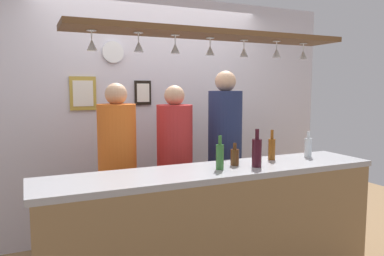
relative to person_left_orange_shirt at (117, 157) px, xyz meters
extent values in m
cube|color=silver|center=(0.59, 0.68, 0.30)|extent=(4.40, 0.06, 2.60)
cube|color=#99999E|center=(0.59, -0.77, -0.03)|extent=(2.70, 0.55, 0.04)
cube|color=olive|center=(0.59, -1.02, -0.52)|extent=(2.65, 0.04, 0.95)
cube|color=brown|center=(0.59, -0.72, 1.01)|extent=(2.20, 0.36, 0.04)
cylinder|color=silver|center=(-0.31, -0.69, 0.99)|extent=(0.06, 0.06, 0.00)
cylinder|color=silver|center=(-0.31, -0.69, 0.96)|extent=(0.01, 0.01, 0.06)
cone|color=silver|center=(-0.31, -0.69, 0.90)|extent=(0.07, 0.07, 0.08)
cylinder|color=silver|center=(0.00, -0.72, 0.99)|extent=(0.06, 0.06, 0.00)
cylinder|color=silver|center=(0.00, -0.72, 0.96)|extent=(0.01, 0.01, 0.06)
cone|color=silver|center=(0.00, -0.72, 0.90)|extent=(0.07, 0.07, 0.08)
cylinder|color=silver|center=(0.27, -0.71, 0.99)|extent=(0.06, 0.06, 0.00)
cylinder|color=silver|center=(0.27, -0.71, 0.96)|extent=(0.01, 0.01, 0.06)
cone|color=silver|center=(0.27, -0.71, 0.90)|extent=(0.07, 0.07, 0.08)
cylinder|color=silver|center=(0.57, -0.68, 0.99)|extent=(0.06, 0.06, 0.00)
cylinder|color=silver|center=(0.57, -0.68, 0.96)|extent=(0.01, 0.01, 0.06)
cone|color=silver|center=(0.57, -0.68, 0.90)|extent=(0.07, 0.07, 0.08)
cylinder|color=silver|center=(0.88, -0.67, 0.99)|extent=(0.06, 0.06, 0.00)
cylinder|color=silver|center=(0.88, -0.67, 0.96)|extent=(0.01, 0.01, 0.06)
cone|color=silver|center=(0.88, -0.67, 0.90)|extent=(0.07, 0.07, 0.08)
cylinder|color=silver|center=(1.15, -0.73, 0.99)|extent=(0.06, 0.06, 0.00)
cylinder|color=silver|center=(1.15, -0.73, 0.96)|extent=(0.01, 0.01, 0.06)
cone|color=silver|center=(1.15, -0.73, 0.90)|extent=(0.07, 0.07, 0.08)
cylinder|color=silver|center=(1.47, -0.69, 0.99)|extent=(0.06, 0.06, 0.00)
cylinder|color=silver|center=(1.47, -0.69, 0.96)|extent=(0.01, 0.01, 0.06)
cone|color=silver|center=(1.47, -0.69, 0.90)|extent=(0.07, 0.07, 0.08)
cube|color=#2D334C|center=(0.00, 0.00, -0.60)|extent=(0.17, 0.18, 0.79)
cylinder|color=orange|center=(0.00, 0.00, 0.13)|extent=(0.34, 0.34, 0.68)
sphere|color=tan|center=(0.00, 0.00, 0.56)|extent=(0.19, 0.19, 0.19)
cube|color=#2D334C|center=(0.55, 0.00, -0.61)|extent=(0.17, 0.18, 0.78)
cylinder|color=red|center=(0.55, 0.00, 0.12)|extent=(0.34, 0.34, 0.67)
sphere|color=tan|center=(0.55, 0.00, 0.54)|extent=(0.19, 0.19, 0.19)
cube|color=#2D334C|center=(1.09, 0.00, -0.57)|extent=(0.17, 0.18, 0.84)
cylinder|color=navy|center=(1.09, 0.00, 0.22)|extent=(0.34, 0.34, 0.73)
sphere|color=tan|center=(1.09, 0.00, 0.68)|extent=(0.21, 0.21, 0.21)
cylinder|color=#512D14|center=(0.78, -0.72, 0.06)|extent=(0.07, 0.07, 0.13)
cylinder|color=#512D14|center=(0.78, -0.72, 0.15)|extent=(0.03, 0.03, 0.05)
cylinder|color=#380F19|center=(0.90, -0.84, 0.11)|extent=(0.08, 0.08, 0.22)
cylinder|color=#380F19|center=(0.90, -0.84, 0.26)|extent=(0.03, 0.03, 0.08)
cylinder|color=brown|center=(1.19, -0.65, 0.09)|extent=(0.06, 0.06, 0.18)
cylinder|color=brown|center=(1.19, -0.65, 0.22)|extent=(0.03, 0.03, 0.08)
cylinder|color=silver|center=(1.56, -0.69, 0.08)|extent=(0.06, 0.06, 0.17)
cylinder|color=silver|center=(1.56, -0.69, 0.20)|extent=(0.03, 0.03, 0.06)
cylinder|color=#336B2D|center=(0.60, -0.80, 0.09)|extent=(0.06, 0.06, 0.19)
cylinder|color=#336B2D|center=(0.60, -0.80, 0.22)|extent=(0.03, 0.03, 0.07)
cube|color=#B29338|center=(-0.19, 0.64, 0.56)|extent=(0.26, 0.02, 0.34)
cube|color=white|center=(-0.19, 0.63, 0.56)|extent=(0.20, 0.01, 0.26)
cube|color=black|center=(0.44, 0.64, 0.56)|extent=(0.18, 0.02, 0.26)
cube|color=white|center=(0.44, 0.63, 0.56)|extent=(0.14, 0.01, 0.20)
cylinder|color=white|center=(0.12, 0.63, 0.98)|extent=(0.22, 0.03, 0.22)
camera|label=1|loc=(-0.74, -3.24, 0.61)|focal=34.75mm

